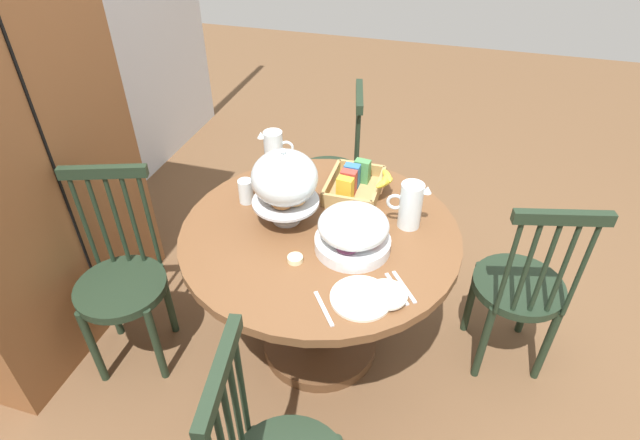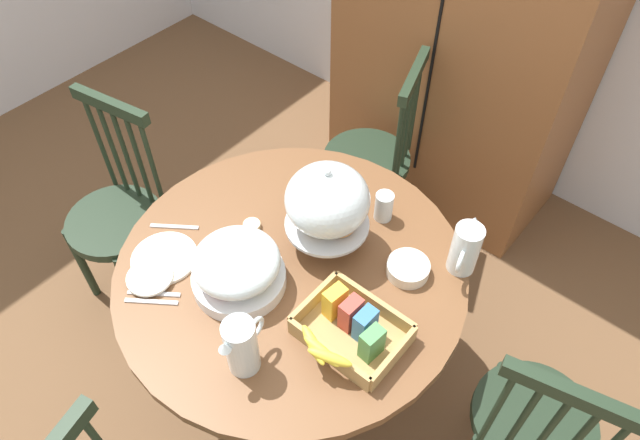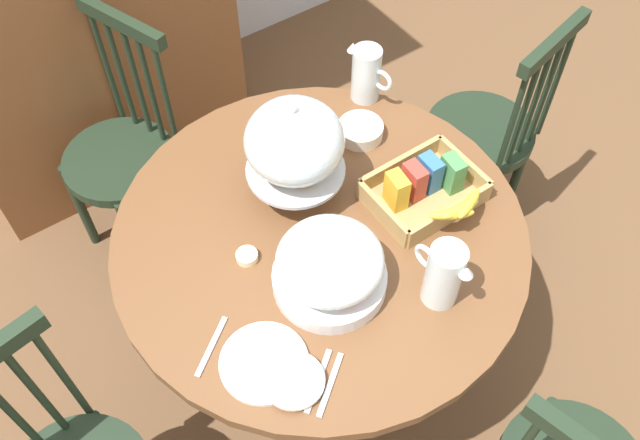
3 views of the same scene
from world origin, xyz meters
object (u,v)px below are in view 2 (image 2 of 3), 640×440
at_px(milk_pitcher, 242,348).
at_px(china_plate_large, 164,258).
at_px(china_plate_small, 150,277).
at_px(wooden_armoire, 471,15).
at_px(windsor_chair_near_window, 532,426).
at_px(cereal_bowl, 408,268).
at_px(windsor_chair_facing_door, 119,218).
at_px(dining_table, 293,303).
at_px(butter_dish, 252,226).
at_px(cereal_basket, 350,329).
at_px(fruit_platter_covered, 237,267).
at_px(orange_juice_pitcher, 465,251).
at_px(drinking_glass, 384,206).
at_px(pastry_stand_with_dome, 327,203).
at_px(windsor_chair_by_cabinet, 372,160).

xyz_separation_m(milk_pitcher, china_plate_large, (-0.47, 0.10, -0.09)).
xyz_separation_m(milk_pitcher, china_plate_small, (-0.44, 0.01, -0.08)).
xyz_separation_m(wooden_armoire, windsor_chair_near_window, (1.04, -1.19, -0.53)).
bearing_deg(cereal_bowl, windsor_chair_facing_door, -163.40).
bearing_deg(windsor_chair_near_window, china_plate_large, -160.59).
xyz_separation_m(windsor_chair_near_window, china_plate_large, (-1.21, -0.42, 0.29)).
bearing_deg(dining_table, cereal_bowl, 36.14).
bearing_deg(butter_dish, wooden_armoire, 88.36).
distance_m(china_plate_large, china_plate_small, 0.09).
relative_size(windsor_chair_near_window, cereal_basket, 3.09).
bearing_deg(china_plate_large, cereal_bowl, 36.18).
bearing_deg(china_plate_large, windsor_chair_facing_door, 167.03).
relative_size(fruit_platter_covered, china_plate_large, 1.36).
bearing_deg(wooden_armoire, cereal_basket, -71.43).
bearing_deg(orange_juice_pitcher, windsor_chair_near_window, -22.70).
relative_size(china_plate_small, drinking_glass, 1.36).
distance_m(pastry_stand_with_dome, milk_pitcher, 0.52).
bearing_deg(wooden_armoire, milk_pitcher, -79.76).
relative_size(windsor_chair_facing_door, pastry_stand_with_dome, 2.83).
height_order(orange_juice_pitcher, butter_dish, orange_juice_pitcher).
bearing_deg(china_plate_small, windsor_chair_near_window, 23.44).
bearing_deg(orange_juice_pitcher, windsor_chair_by_cabinet, 145.34).
xyz_separation_m(wooden_armoire, milk_pitcher, (0.31, -1.72, -0.15)).
distance_m(wooden_armoire, orange_juice_pitcher, 1.19).
bearing_deg(milk_pitcher, fruit_platter_covered, 138.23).
bearing_deg(fruit_platter_covered, pastry_stand_with_dome, 71.49).
distance_m(windsor_chair_facing_door, milk_pitcher, 1.10).
distance_m(windsor_chair_by_cabinet, china_plate_large, 1.13).
distance_m(milk_pitcher, china_plate_large, 0.49).
height_order(windsor_chair_by_cabinet, windsor_chair_facing_door, same).
bearing_deg(china_plate_large, orange_juice_pitcher, 38.33).
distance_m(fruit_platter_covered, china_plate_large, 0.29).
bearing_deg(cereal_bowl, milk_pitcher, -107.08).
relative_size(orange_juice_pitcher, drinking_glass, 1.69).
bearing_deg(dining_table, china_plate_large, -143.79).
relative_size(dining_table, fruit_platter_covered, 3.88).
relative_size(pastry_stand_with_dome, cereal_bowl, 2.46).
distance_m(windsor_chair_by_cabinet, milk_pitcher, 1.31).
relative_size(china_plate_small, cereal_bowl, 1.07).
bearing_deg(wooden_armoire, china_plate_large, -95.80).
relative_size(fruit_platter_covered, orange_juice_pitcher, 1.61).
distance_m(wooden_armoire, butter_dish, 1.35).
relative_size(windsor_chair_facing_door, drinking_glass, 8.86).
bearing_deg(wooden_armoire, dining_table, -82.67).
relative_size(wooden_armoire, dining_table, 1.68).
bearing_deg(milk_pitcher, cereal_bowl, 72.92).
height_order(windsor_chair_facing_door, butter_dish, windsor_chair_facing_door).
xyz_separation_m(windsor_chair_facing_door, drinking_glass, (0.98, 0.50, 0.34)).
xyz_separation_m(wooden_armoire, cereal_basket, (0.49, -1.45, -0.20)).
height_order(pastry_stand_with_dome, milk_pitcher, pastry_stand_with_dome).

